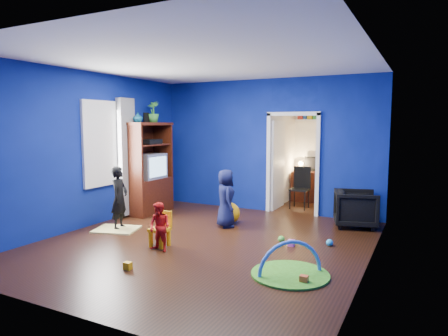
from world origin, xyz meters
The scene contains 34 objects.
floor centered at (0.00, 0.00, 0.00)m, with size 5.00×5.50×0.01m, color black.
ceiling centered at (0.00, 0.00, 2.90)m, with size 5.00×5.50×0.01m, color white.
wall_back centered at (0.00, 2.75, 1.45)m, with size 5.00×0.02×2.90m, color navy.
wall_front centered at (0.00, -2.75, 1.45)m, with size 5.00×0.02×2.90m, color navy.
wall_left centered at (-2.50, 0.00, 1.45)m, with size 0.02×5.50×2.90m, color navy.
wall_right centered at (2.50, 0.00, 1.45)m, with size 0.02×5.50×2.90m, color navy.
alcove centered at (0.60, 3.62, 1.25)m, with size 1.00×1.75×2.50m, color silver, non-canonical shape.
armchair centered at (2.01, 2.20, 0.35)m, with size 0.74×0.76×0.69m, color black.
child_black centered at (-1.83, 0.06, 0.58)m, with size 0.42×0.28×1.16m, color black.
child_navy centered at (-0.16, 1.08, 0.54)m, with size 0.53×0.35×1.09m, color #10153B.
toddler_red centered at (-0.40, -0.67, 0.38)m, with size 0.36×0.28×0.75m, color red.
vase centered at (-2.22, 1.11, 2.06)m, with size 0.20×0.20×0.21m, color #0C5E64.
potted_plant centered at (-2.22, 1.63, 2.19)m, with size 0.26×0.26×0.46m, color #31832F.
tv_armoire centered at (-2.22, 1.41, 0.98)m, with size 0.58×1.14×1.96m, color #3D130A.
crt_tv centered at (-2.18, 1.41, 1.02)m, with size 0.46×0.70×0.54m, color silver.
yellow_blanket centered at (-1.83, -0.04, 0.01)m, with size 0.75×0.60×0.03m, color #F2E07A.
hopper_ball centered at (-0.21, 1.33, 0.21)m, with size 0.42×0.42×0.42m, color yellow.
kid_chair centered at (-0.55, -0.47, 0.25)m, with size 0.28×0.28×0.50m, color yellow.
play_mat centered at (1.66, -0.71, 0.01)m, with size 1.00×1.00×0.03m, color green.
toy_arch centered at (1.66, -0.71, 0.02)m, with size 0.89×0.89×0.05m, color #3F8CD8.
window_left centered at (-2.48, 0.35, 1.55)m, with size 0.03×0.95×1.55m, color white.
curtain centered at (-2.37, 0.90, 1.25)m, with size 0.14×0.42×2.40m, color slate.
doorway centered at (0.60, 2.75, 1.05)m, with size 1.16×0.10×2.10m, color white.
study_desk centered at (0.60, 4.26, 0.38)m, with size 0.88×0.44×0.75m, color #3D140A.
desk_monitor centered at (0.60, 4.38, 0.95)m, with size 0.40×0.05×0.32m, color black.
desk_lamp centered at (0.32, 4.32, 0.93)m, with size 0.14×0.14×0.14m, color #FFD88C.
folding_chair centered at (0.60, 3.30, 0.46)m, with size 0.40×0.40×0.92m, color black.
book_shelf centered at (0.60, 4.37, 2.02)m, with size 0.88×0.24×0.04m, color white.
toy_0 centered at (1.90, -0.89, 0.05)m, with size 0.10×0.08×0.10m, color #E85026.
toy_1 centered at (1.84, 0.78, 0.06)m, with size 0.11×0.11×0.11m, color #2496CD.
toy_2 centered at (-0.32, -1.49, 0.05)m, with size 0.10×0.08×0.10m, color #F2AA0C.
toy_3 centered at (1.09, 0.62, 0.06)m, with size 0.11×0.11×0.11m, color green.
toy_4 centered at (1.30, 0.49, 0.05)m, with size 0.10×0.08×0.10m, color #D04ECA.
toy_5 centered at (-0.23, 1.22, 0.05)m, with size 0.10×0.08×0.10m, color #2982E8.
Camera 1 is at (3.15, -5.47, 1.93)m, focal length 32.00 mm.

